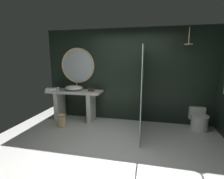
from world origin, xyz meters
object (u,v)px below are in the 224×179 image
object	(u,v)px
tumbler_cup	(58,89)
rain_shower_head	(189,42)
tissue_box	(91,90)
toilet	(198,120)
round_wall_mirror	(78,66)
folded_hand_towel	(51,90)
waste_bin	(61,120)
vessel_sink	(74,88)

from	to	relation	value
tumbler_cup	rain_shower_head	size ratio (longest dim) A/B	0.23
tissue_box	rain_shower_head	world-z (taller)	rain_shower_head
tissue_box	toilet	distance (m)	2.93
round_wall_mirror	folded_hand_towel	bearing A→B (deg)	-143.50
round_wall_mirror	toilet	xyz separation A→B (m)	(3.35, -0.20, -1.33)
waste_bin	folded_hand_towel	world-z (taller)	folded_hand_towel
toilet	folded_hand_towel	size ratio (longest dim) A/B	2.16
round_wall_mirror	rain_shower_head	bearing A→B (deg)	-5.34
vessel_sink	tissue_box	size ratio (longest dim) A/B	3.35
tumbler_cup	vessel_sink	bearing A→B (deg)	8.97
waste_bin	folded_hand_towel	bearing A→B (deg)	142.93
rain_shower_head	folded_hand_towel	size ratio (longest dim) A/B	1.40
tumbler_cup	rain_shower_head	xyz separation A→B (m)	(3.43, 0.04, 1.23)
tissue_box	round_wall_mirror	distance (m)	0.86
vessel_sink	waste_bin	size ratio (longest dim) A/B	1.49
round_wall_mirror	waste_bin	distance (m)	1.62
tumbler_cup	toilet	size ratio (longest dim) A/B	0.15
vessel_sink	toilet	bearing A→B (deg)	0.84
tumbler_cup	waste_bin	size ratio (longest dim) A/B	0.26
tumbler_cup	rain_shower_head	world-z (taller)	rain_shower_head
rain_shower_head	waste_bin	bearing A→B (deg)	-170.23
tissue_box	waste_bin	size ratio (longest dim) A/B	0.44
vessel_sink	rain_shower_head	distance (m)	3.21
rain_shower_head	tissue_box	bearing A→B (deg)	179.40
rain_shower_head	waste_bin	xyz separation A→B (m)	(-3.10, -0.53, -1.98)
waste_bin	tumbler_cup	bearing A→B (deg)	124.03
toilet	waste_bin	distance (m)	3.56
tumbler_cup	waste_bin	bearing A→B (deg)	-55.97
tissue_box	rain_shower_head	xyz separation A→B (m)	(2.44, -0.03, 1.24)
tumbler_cup	tissue_box	size ratio (longest dim) A/B	0.59
tumbler_cup	toilet	bearing A→B (deg)	1.82
vessel_sink	round_wall_mirror	xyz separation A→B (m)	(0.03, 0.25, 0.63)
round_wall_mirror	tissue_box	bearing A→B (deg)	-26.67
tissue_box	folded_hand_towel	size ratio (longest dim) A/B	0.56
vessel_sink	folded_hand_towel	xyz separation A→B (m)	(-0.59, -0.22, -0.03)
waste_bin	folded_hand_towel	distance (m)	0.94
vessel_sink	round_wall_mirror	world-z (taller)	round_wall_mirror
tissue_box	toilet	bearing A→B (deg)	1.06
waste_bin	folded_hand_towel	size ratio (longest dim) A/B	1.25
round_wall_mirror	folded_hand_towel	size ratio (longest dim) A/B	3.66
toilet	folded_hand_towel	bearing A→B (deg)	-176.19
round_wall_mirror	waste_bin	bearing A→B (deg)	-101.37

